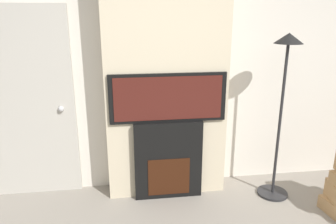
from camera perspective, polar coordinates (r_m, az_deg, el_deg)
The scene contains 6 objects.
wall_back at distance 3.52m, azimuth -0.73°, elevation 7.85°, with size 6.00×0.06×2.70m.
chimney_breast at distance 3.34m, azimuth -0.35°, elevation 7.36°, with size 1.25×0.29×2.70m.
fireplace at distance 3.49m, azimuth 0.00°, elevation -8.28°, with size 0.71×0.15×0.85m.
television at distance 3.25m, azimuth 0.01°, elevation 2.49°, with size 1.17×0.07×0.50m.
floor_lamp at distance 3.44m, azimuth 19.49°, elevation 4.08°, with size 0.32×0.32×1.73m.
entry_door at distance 3.64m, azimuth -22.99°, elevation 1.10°, with size 0.91×0.09×1.99m.
Camera 1 is at (-0.43, -1.41, 1.93)m, focal length 35.00 mm.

